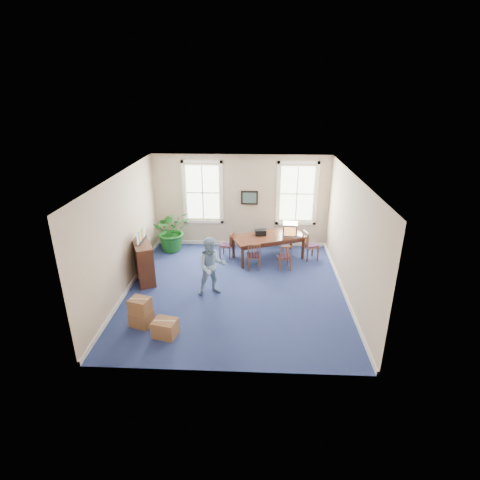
{
  "coord_description": "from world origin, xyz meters",
  "views": [
    {
      "loc": [
        0.56,
        -9.12,
        5.22
      ],
      "look_at": [
        0.1,
        0.6,
        1.25
      ],
      "focal_mm": 28.0,
      "sensor_mm": 36.0,
      "label": 1
    }
  ],
  "objects_px": {
    "credenza": "(143,258)",
    "man": "(212,267)",
    "crt_tv": "(290,229)",
    "conference_table": "(268,247)",
    "cardboard_boxes": "(150,309)",
    "chair_near_left": "(253,255)",
    "potted_plant": "(172,230)"
  },
  "relations": [
    {
      "from": "chair_near_left",
      "to": "credenza",
      "type": "relative_size",
      "value": 0.57
    },
    {
      "from": "crt_tv",
      "to": "potted_plant",
      "type": "bearing_deg",
      "value": 178.56
    },
    {
      "from": "crt_tv",
      "to": "cardboard_boxes",
      "type": "bearing_deg",
      "value": -127.23
    },
    {
      "from": "conference_table",
      "to": "man",
      "type": "distance_m",
      "value": 2.87
    },
    {
      "from": "credenza",
      "to": "man",
      "type": "bearing_deg",
      "value": -46.48
    },
    {
      "from": "chair_near_left",
      "to": "man",
      "type": "relative_size",
      "value": 0.55
    },
    {
      "from": "man",
      "to": "potted_plant",
      "type": "height_order",
      "value": "man"
    },
    {
      "from": "crt_tv",
      "to": "chair_near_left",
      "type": "height_order",
      "value": "crt_tv"
    },
    {
      "from": "conference_table",
      "to": "credenza",
      "type": "distance_m",
      "value": 4.01
    },
    {
      "from": "crt_tv",
      "to": "cardboard_boxes",
      "type": "relative_size",
      "value": 0.39
    },
    {
      "from": "conference_table",
      "to": "potted_plant",
      "type": "distance_m",
      "value": 3.32
    },
    {
      "from": "credenza",
      "to": "potted_plant",
      "type": "bearing_deg",
      "value": 53.32
    },
    {
      "from": "crt_tv",
      "to": "conference_table",
      "type": "bearing_deg",
      "value": -170.28
    },
    {
      "from": "crt_tv",
      "to": "credenza",
      "type": "relative_size",
      "value": 0.33
    },
    {
      "from": "potted_plant",
      "to": "cardboard_boxes",
      "type": "xyz_separation_m",
      "value": [
        0.38,
        -4.35,
        -0.34
      ]
    },
    {
      "from": "crt_tv",
      "to": "potted_plant",
      "type": "relative_size",
      "value": 0.36
    },
    {
      "from": "conference_table",
      "to": "chair_near_left",
      "type": "relative_size",
      "value": 2.6
    },
    {
      "from": "chair_near_left",
      "to": "potted_plant",
      "type": "relative_size",
      "value": 0.62
    },
    {
      "from": "man",
      "to": "credenza",
      "type": "bearing_deg",
      "value": 141.74
    },
    {
      "from": "chair_near_left",
      "to": "man",
      "type": "height_order",
      "value": "man"
    },
    {
      "from": "conference_table",
      "to": "credenza",
      "type": "relative_size",
      "value": 1.49
    },
    {
      "from": "man",
      "to": "cardboard_boxes",
      "type": "height_order",
      "value": "man"
    },
    {
      "from": "credenza",
      "to": "potted_plant",
      "type": "distance_m",
      "value": 2.08
    },
    {
      "from": "conference_table",
      "to": "chair_near_left",
      "type": "height_order",
      "value": "chair_near_left"
    },
    {
      "from": "credenza",
      "to": "cardboard_boxes",
      "type": "xyz_separation_m",
      "value": [
        0.82,
        -2.31,
        -0.24
      ]
    },
    {
      "from": "credenza",
      "to": "cardboard_boxes",
      "type": "distance_m",
      "value": 2.47
    },
    {
      "from": "conference_table",
      "to": "crt_tv",
      "type": "bearing_deg",
      "value": -17.97
    },
    {
      "from": "potted_plant",
      "to": "cardboard_boxes",
      "type": "bearing_deg",
      "value": -84.94
    },
    {
      "from": "man",
      "to": "crt_tv",
      "type": "bearing_deg",
      "value": 30.86
    },
    {
      "from": "man",
      "to": "cardboard_boxes",
      "type": "bearing_deg",
      "value": -148.37
    },
    {
      "from": "man",
      "to": "potted_plant",
      "type": "bearing_deg",
      "value": 104.09
    },
    {
      "from": "chair_near_left",
      "to": "man",
      "type": "distance_m",
      "value": 1.96
    }
  ]
}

